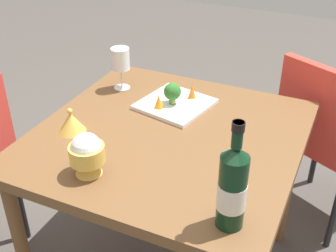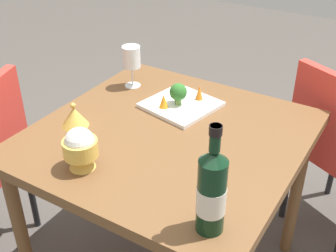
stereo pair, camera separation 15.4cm
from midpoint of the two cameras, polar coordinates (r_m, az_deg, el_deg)
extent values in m
cube|color=brown|center=(1.57, -2.81, -1.64)|extent=(0.92, 0.92, 0.04)
cylinder|color=brown|center=(1.99, 13.23, -7.21)|extent=(0.05, 0.05, 0.68)
cylinder|color=brown|center=(1.76, -20.89, -15.00)|extent=(0.05, 0.05, 0.68)
cylinder|color=brown|center=(2.23, -7.07, -1.96)|extent=(0.05, 0.05, 0.68)
cylinder|color=black|center=(2.17, -20.67, -9.34)|extent=(0.03, 0.03, 0.43)
cube|color=red|center=(2.16, 18.89, -1.73)|extent=(0.54, 0.54, 0.02)
cube|color=red|center=(1.92, 16.88, 1.66)|extent=(0.22, 0.37, 0.40)
cylinder|color=black|center=(2.47, 17.08, -3.06)|extent=(0.03, 0.03, 0.43)
cylinder|color=black|center=(2.24, 11.88, -6.21)|extent=(0.03, 0.03, 0.43)
cylinder|color=black|center=(2.10, 18.93, -10.48)|extent=(0.03, 0.03, 0.43)
cylinder|color=black|center=(1.13, 4.42, -8.72)|extent=(0.07, 0.07, 0.22)
cone|color=black|center=(1.06, 4.69, -3.57)|extent=(0.07, 0.07, 0.03)
cylinder|color=black|center=(1.03, 4.81, -1.29)|extent=(0.03, 0.03, 0.07)
cylinder|color=black|center=(1.02, 4.87, -0.19)|extent=(0.03, 0.03, 0.02)
cylinder|color=silver|center=(1.14, 4.40, -9.14)|extent=(0.08, 0.08, 0.08)
cylinder|color=white|center=(1.89, -8.32, 4.91)|extent=(0.07, 0.07, 0.00)
cylinder|color=white|center=(1.87, -8.43, 6.12)|extent=(0.01, 0.01, 0.08)
cylinder|color=white|center=(1.84, -8.64, 8.59)|extent=(0.08, 0.08, 0.09)
cone|color=gold|center=(1.39, -13.46, -5.32)|extent=(0.08, 0.08, 0.04)
cylinder|color=gold|center=(1.37, -13.71, -3.63)|extent=(0.11, 0.11, 0.05)
sphere|color=white|center=(1.35, -13.83, -2.85)|extent=(0.09, 0.09, 0.09)
cone|color=gold|center=(1.61, -15.19, 0.40)|extent=(0.10, 0.10, 0.07)
sphere|color=gold|center=(1.58, -15.41, 1.81)|extent=(0.02, 0.02, 0.02)
cube|color=white|center=(1.73, -1.63, 2.79)|extent=(0.30, 0.30, 0.02)
cylinder|color=#729E4C|center=(1.71, -2.02, 3.31)|extent=(0.03, 0.03, 0.03)
sphere|color=#2D6B28|center=(1.69, -2.04, 4.43)|extent=(0.07, 0.07, 0.07)
cone|color=orange|center=(1.68, -3.85, 3.14)|extent=(0.04, 0.04, 0.05)
cone|color=orange|center=(1.75, 0.62, 4.50)|extent=(0.03, 0.03, 0.06)
camera|label=1|loc=(0.08, -92.86, -1.75)|focal=46.88mm
camera|label=2|loc=(0.08, 87.14, 1.75)|focal=46.88mm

